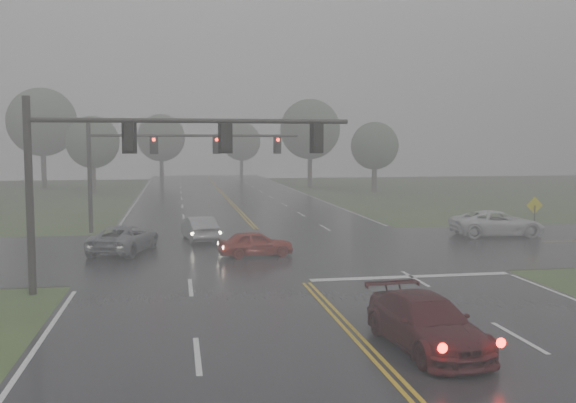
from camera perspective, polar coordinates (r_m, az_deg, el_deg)
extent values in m
cube|color=black|center=(31.20, -0.58, -4.95)|extent=(18.00, 160.00, 0.02)
cube|color=black|center=(33.14, -1.14, -4.35)|extent=(120.00, 14.00, 0.02)
cube|color=silver|center=(27.02, 10.91, -6.63)|extent=(8.50, 0.50, 0.01)
imported|color=#3A0A0E|center=(17.99, 12.16, -12.71)|extent=(2.36, 4.98, 1.40)
imported|color=maroon|center=(31.38, -2.89, -4.90)|extent=(3.77, 1.85, 1.24)
imported|color=gray|center=(36.65, -7.88, -3.48)|extent=(2.08, 4.37, 1.38)
imported|color=slate|center=(33.45, -14.32, -4.42)|extent=(3.68, 5.41, 1.37)
imported|color=silver|center=(39.97, 18.07, -2.96)|extent=(5.56, 2.79, 1.51)
cylinder|color=black|center=(24.91, -22.00, 0.43)|extent=(0.28, 0.28, 7.18)
cylinder|color=black|center=(24.86, -22.22, 6.86)|extent=(0.18, 0.18, 0.80)
cylinder|color=black|center=(24.31, -8.38, 7.11)|extent=(11.81, 0.18, 0.18)
cube|color=black|center=(24.34, -13.95, 5.60)|extent=(0.34, 0.28, 1.05)
cube|color=black|center=(24.50, -13.93, 5.60)|extent=(0.55, 0.03, 1.25)
cube|color=black|center=(24.35, -5.57, 5.73)|extent=(0.34, 0.28, 1.05)
cube|color=black|center=(24.51, -5.60, 5.73)|extent=(0.55, 0.03, 1.25)
cube|color=black|center=(24.87, 2.63, 5.74)|extent=(0.34, 0.28, 1.05)
cube|color=black|center=(25.03, 2.55, 5.74)|extent=(0.55, 0.03, 1.25)
cylinder|color=black|center=(41.07, -17.21, 2.02)|extent=(0.26, 0.26, 6.78)
cylinder|color=black|center=(41.02, -17.31, 5.70)|extent=(0.17, 0.17, 0.75)
cylinder|color=black|center=(40.70, -8.19, 5.82)|extent=(12.95, 0.17, 0.17)
cube|color=black|center=(40.70, -11.84, 4.97)|extent=(0.32, 0.26, 0.99)
cube|color=black|center=(40.85, -11.83, 4.97)|extent=(0.52, 0.03, 1.18)
cylinder|color=#FF0C05|center=(40.55, -11.86, 5.41)|extent=(0.21, 0.06, 0.21)
cube|color=black|center=(40.76, -6.35, 5.05)|extent=(0.32, 0.26, 0.99)
cube|color=black|center=(40.91, -6.37, 5.05)|extent=(0.52, 0.03, 1.18)
cylinder|color=#FF0C05|center=(40.61, -6.34, 5.49)|extent=(0.21, 0.06, 0.21)
cube|color=black|center=(41.18, -0.93, 5.08)|extent=(0.32, 0.26, 0.99)
cube|color=black|center=(41.33, -0.96, 5.08)|extent=(0.52, 0.03, 1.18)
cylinder|color=#FF0C05|center=(41.03, -0.90, 5.51)|extent=(0.21, 0.06, 0.21)
cylinder|color=black|center=(39.69, 21.05, -1.70)|extent=(0.06, 0.06, 1.93)
cube|color=yellow|center=(39.61, 21.08, -0.31)|extent=(1.02, 0.06, 1.01)
cylinder|color=#312620|center=(74.47, -16.89, 2.00)|extent=(0.50, 0.50, 3.27)
sphere|color=#395035|center=(74.37, -16.97, 5.08)|extent=(5.81, 5.81, 5.81)
cylinder|color=#312620|center=(80.22, 1.95, 2.77)|extent=(0.58, 0.58, 4.21)
sphere|color=#395035|center=(80.16, 1.97, 6.45)|extent=(7.49, 7.49, 7.49)
cylinder|color=#312620|center=(88.74, -11.16, 2.72)|extent=(0.55, 0.55, 3.62)
sphere|color=#395035|center=(88.66, -11.21, 5.58)|extent=(6.43, 6.43, 6.43)
cylinder|color=#312620|center=(73.23, 7.67, 2.04)|extent=(0.58, 0.58, 3.03)
sphere|color=#395035|center=(73.12, 7.71, 4.93)|extent=(5.39, 5.39, 5.39)
cylinder|color=#312620|center=(84.20, -20.88, 2.71)|extent=(0.62, 0.62, 4.69)
sphere|color=#395035|center=(84.18, -21.01, 6.61)|extent=(8.34, 8.34, 8.34)
cylinder|color=#312620|center=(99.14, -4.15, 2.97)|extent=(0.52, 0.52, 3.35)
sphere|color=#395035|center=(99.07, -4.17, 5.34)|extent=(5.95, 5.95, 5.95)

